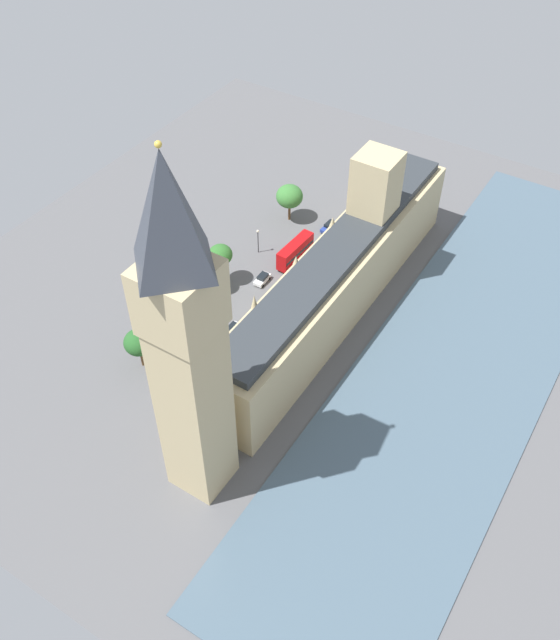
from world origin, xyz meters
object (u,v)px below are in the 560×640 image
plane_tree_slot_10 (139,342)px  street_lamp_slot_11 (178,309)px  plane_tree_leading (207,266)px  car_silver_near_tower (232,330)px  car_black_by_river_gate (197,344)px  double_decker_bus_kerbside (295,251)px  clock_tower (186,341)px  street_lamp_slot_12 (258,237)px  plane_tree_trailing (290,196)px  pedestrian_corner (367,214)px  car_blue_midblock (329,226)px  plane_tree_opposite_hall (220,255)px  parliament_building (341,273)px  car_white_far_end (262,279)px  pedestrian_under_trees (225,368)px

plane_tree_slot_10 → street_lamp_slot_11: (0.79, -12.03, -1.85)m
plane_tree_leading → plane_tree_slot_10: plane_tree_leading is taller
car_silver_near_tower → car_black_by_river_gate: same height
car_black_by_river_gate → double_decker_bus_kerbside: bearing=88.9°
clock_tower → car_black_by_river_gate: clock_tower is taller
car_silver_near_tower → car_black_by_river_gate: 7.53m
street_lamp_slot_12 → plane_tree_slot_10: bearing=90.2°
plane_tree_trailing → car_silver_near_tower: bearing=105.2°
car_silver_near_tower → pedestrian_corner: bearing=-95.6°
car_blue_midblock → car_silver_near_tower: same height
plane_tree_opposite_hall → street_lamp_slot_12: bearing=-94.8°
car_black_by_river_gate → plane_tree_trailing: plane_tree_trailing is taller
double_decker_bus_kerbside → plane_tree_opposite_hall: 17.21m
plane_tree_trailing → street_lamp_slot_11: 40.36m
car_silver_near_tower → street_lamp_slot_11: street_lamp_slot_11 is taller
street_lamp_slot_12 → car_silver_near_tower: bearing=112.1°
parliament_building → car_black_by_river_gate: 30.60m
plane_tree_trailing → plane_tree_opposite_hall: size_ratio=0.96×
double_decker_bus_kerbside → car_black_by_river_gate: 31.75m
double_decker_bus_kerbside → car_silver_near_tower: bearing=-84.4°
double_decker_bus_kerbside → car_silver_near_tower: size_ratio=2.44×
car_white_far_end → double_decker_bus_kerbside: bearing=-104.3°
plane_tree_leading → car_silver_near_tower: bearing=146.4°
pedestrian_corner → car_blue_midblock: bearing=-13.6°
pedestrian_under_trees → parliament_building: bearing=-148.7°
car_silver_near_tower → double_decker_bus_kerbside: bearing=-87.4°
car_white_far_end → car_silver_near_tower: size_ratio=0.97×
car_black_by_river_gate → plane_tree_trailing: (6.54, -43.55, 5.41)m
clock_tower → plane_tree_slot_10: (23.61, -12.92, -25.24)m
car_silver_near_tower → pedestrian_corner: car_silver_near_tower is taller
street_lamp_slot_11 → pedestrian_corner: bearing=-106.1°
clock_tower → car_white_far_end: (17.65, -43.85, -30.29)m
car_silver_near_tower → plane_tree_slot_10: size_ratio=0.52×
pedestrian_under_trees → plane_tree_leading: (15.30, -15.83, 6.05)m
plane_tree_leading → parliament_building: bearing=-157.1°
clock_tower → pedestrian_corner: size_ratio=40.33×
parliament_building → plane_tree_slot_10: (22.77, 33.04, -2.68)m
car_black_by_river_gate → street_lamp_slot_11: size_ratio=0.76×
parliament_building → clock_tower: bearing=91.0°
pedestrian_under_trees → plane_tree_leading: bearing=-85.5°
plane_tree_leading → double_decker_bus_kerbside: bearing=-118.9°
car_blue_midblock → street_lamp_slot_11: 43.06m
plane_tree_leading → plane_tree_trailing: bearing=-91.8°
plane_tree_slot_10 → car_black_by_river_gate: bearing=-123.5°
pedestrian_under_trees → plane_tree_leading: 22.83m
car_silver_near_tower → pedestrian_under_trees: car_silver_near_tower is taller
plane_tree_leading → plane_tree_slot_10: 22.78m
double_decker_bus_kerbside → plane_tree_slot_10: size_ratio=1.28×
plane_tree_leading → plane_tree_trailing: (-0.91, -29.62, -0.52)m
double_decker_bus_kerbside → street_lamp_slot_11: size_ratio=1.83×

